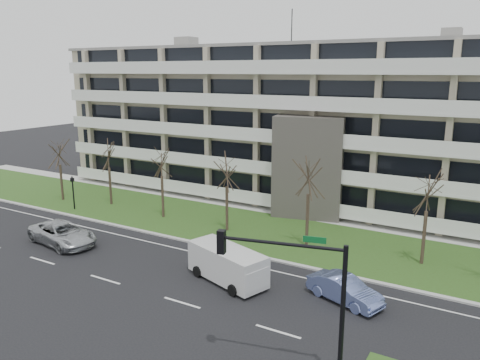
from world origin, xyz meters
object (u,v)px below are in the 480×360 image
Objects in this scene: silver_pickup at (62,234)px; blue_sedan at (345,289)px; pedestrian_signal at (73,188)px; traffic_signal at (299,287)px; white_van at (228,262)px.

blue_sedan is (21.23, 1.84, -0.10)m from silver_pickup.
pedestrian_signal is (-27.72, 4.86, 1.31)m from blue_sedan.
silver_pickup is 22.52m from traffic_signal.
blue_sedan is 28.17m from pedestrian_signal.
blue_sedan is 0.76× the size of white_van.
silver_pickup is 1.02× the size of white_van.
pedestrian_signal is at bearing 52.58° from silver_pickup.
silver_pickup is at bearing -158.20° from white_van.
pedestrian_signal is at bearing -177.28° from white_van.
white_van is (-7.06, -1.09, 0.55)m from blue_sedan.
traffic_signal is at bearing -96.32° from silver_pickup.
traffic_signal is at bearing -22.44° from white_van.
traffic_signal reaches higher than white_van.
traffic_signal is at bearing -158.07° from blue_sedan.
silver_pickup is 14.20m from white_van.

